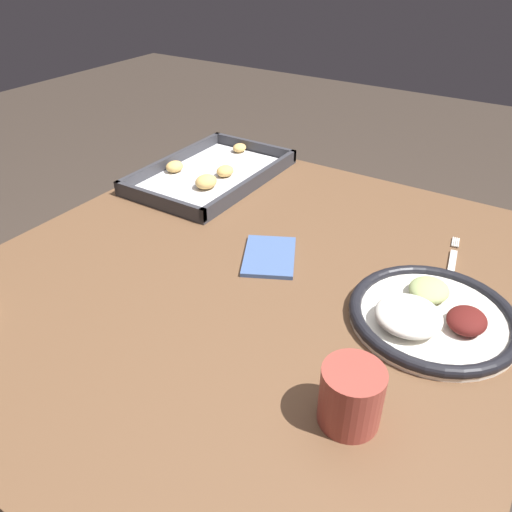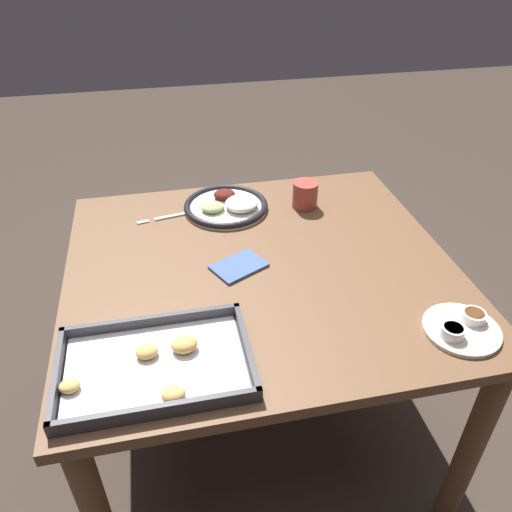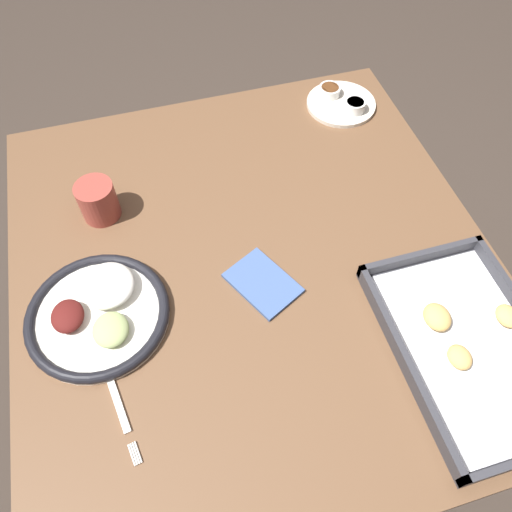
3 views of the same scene
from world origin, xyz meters
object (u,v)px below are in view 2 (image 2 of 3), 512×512
dinner_plate (227,206)px  napkin (238,265)px  drinking_cup (305,195)px  fork (173,216)px  saucer_plate (462,327)px  baking_tray (156,365)px

dinner_plate → napkin: 0.30m
dinner_plate → drinking_cup: size_ratio=3.14×
fork → napkin: size_ratio=1.23×
dinner_plate → napkin: size_ratio=1.62×
fork → saucer_plate: saucer_plate is taller
baking_tray → napkin: (-0.23, -0.31, -0.01)m
drinking_cup → napkin: (0.26, 0.27, -0.04)m
dinner_plate → drinking_cup: drinking_cup is taller
fork → napkin: 0.33m
saucer_plate → drinking_cup: bearing=-73.1°
baking_tray → dinner_plate: bearing=-111.9°
drinking_cup → napkin: 0.38m
dinner_plate → fork: size_ratio=1.32×
dinner_plate → napkin: dinner_plate is taller
dinner_plate → saucer_plate: size_ratio=1.53×
napkin → fork: bearing=-62.9°
fork → saucer_plate: 0.87m
saucer_plate → napkin: size_ratio=1.06×
fork → saucer_plate: (-0.59, 0.63, 0.01)m
drinking_cup → fork: bearing=-3.1°
saucer_plate → drinking_cup: 0.64m
fork → drinking_cup: drinking_cup is taller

